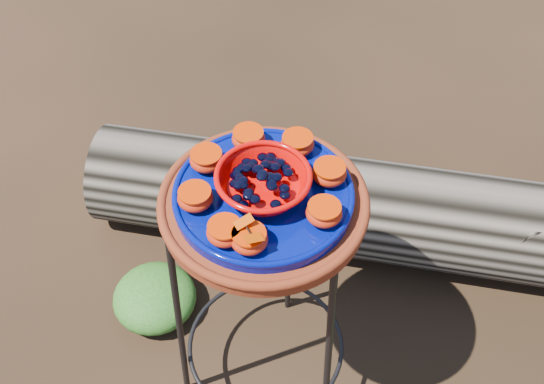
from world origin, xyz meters
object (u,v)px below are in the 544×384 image
(terracotta_saucer, at_px, (264,205))
(driftwood_log, at_px, (359,208))
(red_bowl, at_px, (263,183))
(cobalt_plate, at_px, (263,196))
(plant_stand, at_px, (265,304))

(terracotta_saucer, xyz_separation_m, driftwood_log, (0.14, 0.52, -0.56))
(red_bowl, relative_size, driftwood_log, 0.11)
(terracotta_saucer, relative_size, cobalt_plate, 1.17)
(cobalt_plate, relative_size, red_bowl, 2.00)
(cobalt_plate, height_order, red_bowl, red_bowl)
(plant_stand, bearing_deg, terracotta_saucer, 0.00)
(red_bowl, bearing_deg, cobalt_plate, 0.00)
(red_bowl, bearing_deg, driftwood_log, 75.19)
(terracotta_saucer, xyz_separation_m, red_bowl, (0.00, 0.00, 0.06))
(plant_stand, height_order, driftwood_log, plant_stand)
(terracotta_saucer, distance_m, red_bowl, 0.06)
(plant_stand, relative_size, driftwood_log, 0.43)
(cobalt_plate, distance_m, red_bowl, 0.04)
(terracotta_saucer, height_order, cobalt_plate, cobalt_plate)
(plant_stand, relative_size, red_bowl, 3.97)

